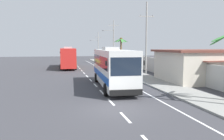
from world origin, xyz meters
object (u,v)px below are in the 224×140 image
at_px(utility_pole_mid, 146,37).
at_px(roadside_building, 221,65).
at_px(pedestrian_midwalk, 133,69).
at_px(utility_pole_far, 113,41).
at_px(utility_pole_distant, 98,45).
at_px(coach_bus_far_lane, 68,57).
at_px(motorcycle_beside_bus, 113,70).
at_px(pedestrian_near_kerb, 141,69).
at_px(palm_nearest, 121,47).
at_px(coach_bus_foreground, 113,66).

distance_m(utility_pole_mid, roadside_building, 10.92).
height_order(pedestrian_midwalk, utility_pole_far, utility_pole_far).
relative_size(pedestrian_midwalk, utility_pole_distant, 0.21).
bearing_deg(utility_pole_mid, coach_bus_far_lane, 134.05).
relative_size(motorcycle_beside_bus, pedestrian_midwalk, 1.12).
distance_m(pedestrian_near_kerb, utility_pole_far, 23.83).
relative_size(palm_nearest, roadside_building, 0.39).
bearing_deg(utility_pole_distant, motorcycle_beside_bus, -96.67).
height_order(pedestrian_midwalk, roadside_building, roadside_building).
bearing_deg(pedestrian_near_kerb, utility_pole_far, 73.57).
xyz_separation_m(pedestrian_near_kerb, utility_pole_distant, (1.54, 43.09, 3.45)).
distance_m(coach_bus_foreground, utility_pole_far, 30.53).
relative_size(coach_bus_foreground, motorcycle_beside_bus, 5.80).
relative_size(utility_pole_distant, palm_nearest, 1.48).
bearing_deg(motorcycle_beside_bus, coach_bus_far_lane, 115.07).
height_order(coach_bus_foreground, utility_pole_mid, utility_pole_mid).
height_order(motorcycle_beside_bus, utility_pole_distant, utility_pole_distant).
relative_size(motorcycle_beside_bus, roadside_building, 0.13).
height_order(coach_bus_far_lane, utility_pole_far, utility_pole_far).
bearing_deg(palm_nearest, coach_bus_far_lane, 174.73).
distance_m(pedestrian_midwalk, palm_nearest, 14.01).
relative_size(coach_bus_foreground, utility_pole_far, 1.14).
relative_size(coach_bus_foreground, utility_pole_mid, 1.10).
relative_size(pedestrian_near_kerb, utility_pole_far, 0.17).
bearing_deg(utility_pole_far, motorcycle_beside_bus, -103.56).
xyz_separation_m(pedestrian_near_kerb, roadside_building, (8.09, -4.75, 0.81)).
bearing_deg(coach_bus_foreground, utility_pole_distant, 82.09).
bearing_deg(pedestrian_near_kerb, motorcycle_beside_bus, 126.77).
relative_size(pedestrian_midwalk, roadside_building, 0.12).
height_order(coach_bus_far_lane, palm_nearest, palm_nearest).
bearing_deg(utility_pole_distant, utility_pole_far, -89.26).
xyz_separation_m(coach_bus_foreground, utility_pole_distant, (6.84, 49.23, 2.42)).
bearing_deg(coach_bus_far_lane, roadside_building, -49.28).
relative_size(pedestrian_near_kerb, palm_nearest, 0.30).
distance_m(pedestrian_midwalk, utility_pole_mid, 6.16).
relative_size(motorcycle_beside_bus, palm_nearest, 0.34).
bearing_deg(pedestrian_midwalk, pedestrian_near_kerb, -120.46).
bearing_deg(motorcycle_beside_bus, utility_pole_distant, 83.33).
bearing_deg(utility_pole_mid, pedestrian_midwalk, -133.93).
distance_m(coach_bus_foreground, roadside_building, 13.47).
bearing_deg(roadside_building, palm_nearest, 110.41).
bearing_deg(coach_bus_far_lane, pedestrian_midwalk, -61.43).
bearing_deg(pedestrian_midwalk, palm_nearest, -13.63).
bearing_deg(roadside_building, utility_pole_far, 102.63).
xyz_separation_m(pedestrian_near_kerb, palm_nearest, (1.10, 14.03, 2.88)).
height_order(pedestrian_near_kerb, utility_pole_distant, utility_pole_distant).
distance_m(coach_bus_foreground, pedestrian_midwalk, 7.96).
height_order(utility_pole_mid, utility_pole_distant, utility_pole_mid).
distance_m(coach_bus_foreground, utility_pole_mid, 12.69).
bearing_deg(coach_bus_far_lane, utility_pole_mid, -45.95).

